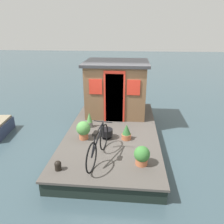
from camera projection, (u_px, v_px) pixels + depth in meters
ground_plane at (113, 142)px, 7.15m from camera, size 60.00×60.00×0.00m
houseboat_deck at (113, 136)px, 7.07m from camera, size 5.39×2.85×0.44m
houseboat_cabin at (116, 88)px, 8.09m from camera, size 1.99×2.32×1.97m
bicycle at (98, 145)px, 5.29m from camera, size 1.72×0.50×0.86m
potted_plant_mint at (89, 120)px, 7.11m from camera, size 0.21×0.21×0.52m
potted_plant_sage at (142, 155)px, 5.13m from camera, size 0.39×0.39×0.48m
potted_plant_thyme at (83, 129)px, 6.32m from camera, size 0.42×0.42×0.55m
potted_plant_succulent at (126, 132)px, 6.33m from camera, size 0.29×0.29×0.47m
charcoal_grill at (106, 132)px, 6.39m from camera, size 0.38×0.38×0.30m
mooring_bollard at (58, 165)px, 4.97m from camera, size 0.16×0.16×0.24m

